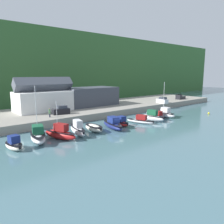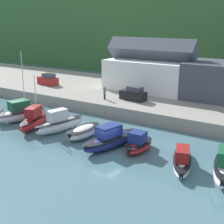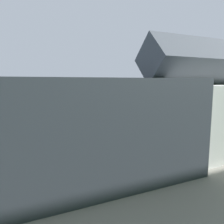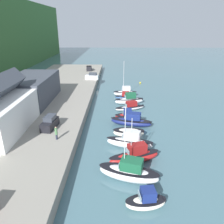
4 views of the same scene
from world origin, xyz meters
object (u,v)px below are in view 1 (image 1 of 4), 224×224
Objects in this scene: moored_boat_0 at (14,144)px; moored_boat_1 at (38,135)px; parked_car_1 at (162,100)px; moored_boat_2 at (60,133)px; moored_boat_10 at (165,114)px; moored_boat_7 at (140,120)px; moored_boat_8 at (151,117)px; moored_boat_5 at (113,124)px; person_on_quay at (50,113)px; mooring_buoy_0 at (209,113)px; pickup_truck_0 at (180,97)px; moored_boat_3 at (78,129)px; parked_car_2 at (61,110)px; moored_boat_9 at (158,116)px; moored_boat_4 at (94,128)px; moored_boat_6 at (121,122)px.

moored_boat_1 is at bearing 11.57° from moored_boat_0.
moored_boat_0 is 52.99m from parked_car_1.
moored_boat_10 is at bearing -18.74° from moored_boat_2.
moored_boat_7 is 4.00m from moored_boat_8.
person_on_quay is (-8.92, 12.13, 1.89)m from moored_boat_5.
person_on_quay is at bearing 140.75° from moored_boat_5.
moored_boat_5 is 0.87× the size of moored_boat_10.
mooring_buoy_0 is (48.80, -6.42, -0.85)m from moored_boat_1.
moored_boat_5 is 1.72× the size of pickup_truck_0.
moored_boat_3 is 3.56× the size of person_on_quay.
moored_boat_0 is 20.48m from moored_boat_5.
parked_car_2 is (7.36, 13.91, 1.61)m from moored_boat_2.
moored_boat_9 is (32.37, -0.68, -0.42)m from moored_boat_1.
parked_car_2 is (-0.46, 13.49, 1.94)m from moored_boat_4.
moored_boat_10 is at bearing 12.03° from moored_boat_3.
moored_boat_0 is at bearing -171.62° from moored_boat_9.
moored_boat_2 is at bearing -179.64° from moored_boat_10.
moored_boat_10 reaches higher than moored_boat_6.
moored_boat_3 is 11.50m from person_on_quay.
moored_boat_7 is at bearing -35.47° from person_on_quay.
moored_boat_8 is 6.57m from moored_boat_10.
moored_boat_2 is 7.84m from moored_boat_4.
moored_boat_0 is 0.62× the size of moored_boat_8.
moored_boat_8 is at bearing 13.37° from moored_boat_1.
parked_car_1 is at bearing -5.52° from moored_boat_2.
moored_boat_10 is (15.92, -0.32, 0.21)m from moored_boat_6.
parked_car_1 reaches higher than mooring_buoy_0.
parked_car_1 reaches higher than moored_boat_8.
moored_boat_9 is at bearing -115.19° from parked_car_2.
moored_boat_3 is 8.36m from moored_boat_5.
pickup_truck_0 reaches higher than moored_boat_5.
moored_boat_0 reaches higher than moored_boat_7.
moored_boat_2 is 12.28m from moored_boat_5.
parked_car_2 is 4.54m from person_on_quay.
moored_boat_7 is 24.77m from mooring_buoy_0.
moored_boat_1 is 1.87× the size of moored_boat_9.
moored_boat_3 is 0.91× the size of moored_boat_5.
moored_boat_4 reaches higher than mooring_buoy_0.
parked_car_2 is at bearing 43.17° from moored_boat_2.
mooring_buoy_0 is (53.30, -4.85, -0.56)m from moored_boat_0.
pickup_truck_0 reaches higher than moored_boat_4.
moored_boat_0 is 0.82× the size of moored_boat_4.
person_on_quay reaches higher than moored_boat_8.
moored_boat_2 is 3.59× the size of person_on_quay.
moored_boat_8 is at bearing -30.13° from person_on_quay.
parked_car_2 is at bearing -177.81° from parked_car_1.
moored_boat_10 is 2.18× the size of parked_car_2.
moored_boat_8 is 24.82m from person_on_quay.
moored_boat_3 is at bearing 166.05° from moored_boat_8.
moored_boat_2 reaches higher than moored_boat_3.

